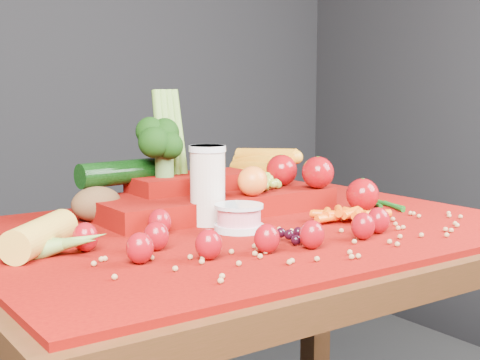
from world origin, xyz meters
TOP-DOWN VIEW (x-y plane):
  - table at (0.00, 0.00)m, footprint 1.10×0.80m
  - red_cloth at (0.00, 0.00)m, footprint 1.05×0.75m
  - milk_glass at (-0.06, 0.05)m, footprint 0.07×0.07m
  - yogurt_bowl at (-0.04, -0.03)m, footprint 0.09×0.09m
  - strawberry_scatter at (-0.12, -0.14)m, footprint 0.54×0.28m
  - dark_grape_cluster at (-0.01, -0.17)m, footprint 0.06×0.05m
  - soybean_scatter at (0.00, -0.20)m, footprint 0.84×0.24m
  - corn_ear at (-0.39, -0.01)m, footprint 0.25×0.26m
  - potato at (-0.22, 0.21)m, footprint 0.10×0.08m
  - baby_carrot_pile at (0.18, -0.11)m, footprint 0.17×0.17m
  - green_bean_pile at (0.39, -0.01)m, footprint 0.14×0.12m
  - produce_mound at (0.04, 0.16)m, footprint 0.59×0.36m

SIDE VIEW (x-z plane):
  - table at x=0.00m, z-range 0.28..1.03m
  - red_cloth at x=0.00m, z-range 0.75..0.76m
  - soybean_scatter at x=0.00m, z-range 0.76..0.77m
  - green_bean_pile at x=0.39m, z-range 0.76..0.77m
  - dark_grape_cluster at x=-0.01m, z-range 0.76..0.79m
  - baby_carrot_pile at x=0.18m, z-range 0.76..0.79m
  - corn_ear at x=-0.39m, z-range 0.76..0.81m
  - strawberry_scatter at x=-0.12m, z-range 0.76..0.82m
  - yogurt_bowl at x=-0.04m, z-range 0.76..0.82m
  - potato at x=-0.22m, z-range 0.76..0.83m
  - produce_mound at x=0.04m, z-range 0.69..0.95m
  - milk_glass at x=-0.06m, z-range 0.77..0.92m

